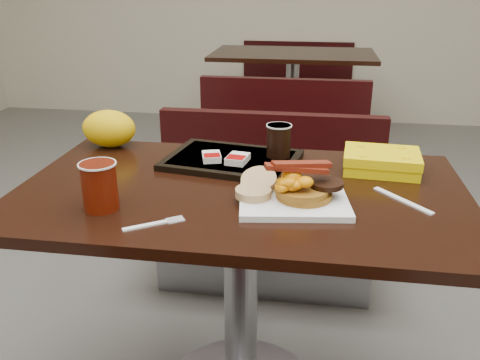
# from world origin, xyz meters

# --- Properties ---
(table_near) EXTENTS (1.20, 0.70, 0.75)m
(table_near) POSITION_xyz_m (0.00, 0.00, 0.38)
(table_near) COLOR black
(table_near) RESTS_ON floor
(bench_near_n) EXTENTS (1.00, 0.46, 0.72)m
(bench_near_n) POSITION_xyz_m (0.00, 0.70, 0.36)
(bench_near_n) COLOR black
(bench_near_n) RESTS_ON floor
(table_far) EXTENTS (1.20, 0.70, 0.75)m
(table_far) POSITION_xyz_m (0.00, 2.60, 0.38)
(table_far) COLOR black
(table_far) RESTS_ON floor
(bench_far_s) EXTENTS (1.00, 0.46, 0.72)m
(bench_far_s) POSITION_xyz_m (0.00, 1.90, 0.36)
(bench_far_s) COLOR black
(bench_far_s) RESTS_ON floor
(bench_far_n) EXTENTS (1.00, 0.46, 0.72)m
(bench_far_n) POSITION_xyz_m (0.00, 3.30, 0.36)
(bench_far_n) COLOR black
(bench_far_n) RESTS_ON floor
(platter) EXTENTS (0.29, 0.24, 0.02)m
(platter) POSITION_xyz_m (0.14, -0.08, 0.76)
(platter) COLOR white
(platter) RESTS_ON table_near
(pancake_stack) EXTENTS (0.17, 0.17, 0.03)m
(pancake_stack) POSITION_xyz_m (0.17, -0.07, 0.78)
(pancake_stack) COLOR #985C19
(pancake_stack) RESTS_ON platter
(sausage_patty) EXTENTS (0.09, 0.09, 0.01)m
(sausage_patty) POSITION_xyz_m (0.22, -0.06, 0.80)
(sausage_patty) COLOR black
(sausage_patty) RESTS_ON pancake_stack
(scrambled_eggs) EXTENTS (0.10, 0.09, 0.05)m
(scrambled_eggs) POSITION_xyz_m (0.14, -0.08, 0.82)
(scrambled_eggs) COLOR orange
(scrambled_eggs) RESTS_ON pancake_stack
(bacon_strips) EXTENTS (0.17, 0.12, 0.01)m
(bacon_strips) POSITION_xyz_m (0.15, -0.08, 0.85)
(bacon_strips) COLOR #4B1405
(bacon_strips) RESTS_ON scrambled_eggs
(muffin_bottom) EXTENTS (0.11, 0.11, 0.02)m
(muffin_bottom) POSITION_xyz_m (0.04, -0.09, 0.78)
(muffin_bottom) COLOR tan
(muffin_bottom) RESTS_ON platter
(muffin_top) EXTENTS (0.11, 0.11, 0.05)m
(muffin_top) POSITION_xyz_m (0.05, -0.03, 0.79)
(muffin_top) COLOR tan
(muffin_top) RESTS_ON platter
(coffee_cup_near) EXTENTS (0.11, 0.11, 0.12)m
(coffee_cup_near) POSITION_xyz_m (-0.32, -0.18, 0.81)
(coffee_cup_near) COLOR maroon
(coffee_cup_near) RESTS_ON table_near
(fork) EXTENTS (0.13, 0.10, 0.00)m
(fork) POSITION_xyz_m (-0.18, -0.25, 0.75)
(fork) COLOR white
(fork) RESTS_ON table_near
(knife) EXTENTS (0.13, 0.15, 0.00)m
(knife) POSITION_xyz_m (0.42, -0.02, 0.75)
(knife) COLOR white
(knife) RESTS_ON table_near
(condiment_syrup) EXTENTS (0.04, 0.03, 0.01)m
(condiment_syrup) POSITION_xyz_m (-0.09, 0.08, 0.75)
(condiment_syrup) COLOR #B42A07
(condiment_syrup) RESTS_ON table_near
(tray) EXTENTS (0.43, 0.34, 0.02)m
(tray) POSITION_xyz_m (-0.06, 0.19, 0.76)
(tray) COLOR black
(tray) RESTS_ON table_near
(hashbrown_sleeve_left) EXTENTS (0.07, 0.08, 0.02)m
(hashbrown_sleeve_left) POSITION_xyz_m (-0.11, 0.16, 0.78)
(hashbrown_sleeve_left) COLOR silver
(hashbrown_sleeve_left) RESTS_ON tray
(hashbrown_sleeve_right) EXTENTS (0.07, 0.09, 0.02)m
(hashbrown_sleeve_right) POSITION_xyz_m (-0.03, 0.15, 0.78)
(hashbrown_sleeve_right) COLOR silver
(hashbrown_sleeve_right) RESTS_ON tray
(coffee_cup_far) EXTENTS (0.09, 0.09, 0.10)m
(coffee_cup_far) POSITION_xyz_m (0.08, 0.22, 0.82)
(coffee_cup_far) COLOR black
(coffee_cup_far) RESTS_ON tray
(clamshell) EXTENTS (0.23, 0.18, 0.06)m
(clamshell) POSITION_xyz_m (0.38, 0.19, 0.78)
(clamshell) COLOR yellow
(clamshell) RESTS_ON table_near
(paper_bag) EXTENTS (0.21, 0.19, 0.12)m
(paper_bag) POSITION_xyz_m (-0.48, 0.29, 0.81)
(paper_bag) COLOR yellow
(paper_bag) RESTS_ON table_near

